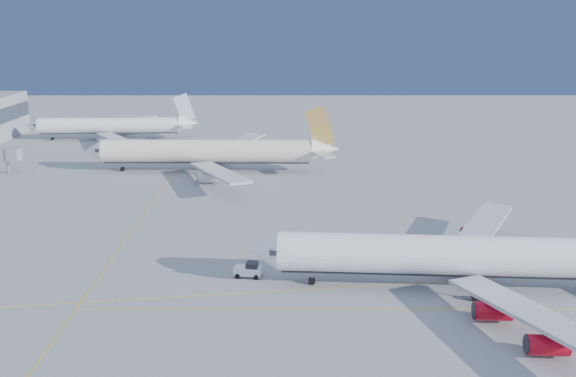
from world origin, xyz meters
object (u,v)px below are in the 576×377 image
object	(u,v)px
airliner_etihad	(212,152)
airliner_third	(113,126)
airliner_virgin	(480,257)
pushback_tug	(249,270)

from	to	relation	value
airliner_etihad	airliner_third	world-z (taller)	airliner_etihad
airliner_third	airliner_etihad	bearing A→B (deg)	-52.21
airliner_virgin	pushback_tug	size ratio (longest dim) A/B	15.07
airliner_third	pushback_tug	world-z (taller)	airliner_third
airliner_etihad	airliner_third	bearing A→B (deg)	130.79
airliner_virgin	airliner_third	size ratio (longest dim) A/B	1.21
airliner_virgin	pushback_tug	distance (m)	37.39
airliner_third	pushback_tug	bearing A→B (deg)	-68.27
airliner_virgin	airliner_etihad	xyz separation A→B (m)	(-51.15, 80.04, 0.22)
airliner_etihad	airliner_third	distance (m)	62.55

